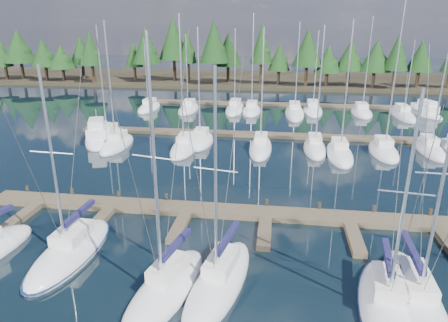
# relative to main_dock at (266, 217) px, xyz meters

# --- Properties ---
(ground) EXTENTS (260.00, 260.00, 0.00)m
(ground) POSITION_rel_main_dock_xyz_m (0.00, 12.64, -0.20)
(ground) COLOR black
(ground) RESTS_ON ground
(far_shore) EXTENTS (220.00, 30.00, 0.60)m
(far_shore) POSITION_rel_main_dock_xyz_m (0.00, 72.64, 0.10)
(far_shore) COLOR #2F281A
(far_shore) RESTS_ON ground
(main_dock) EXTENTS (44.00, 6.13, 0.90)m
(main_dock) POSITION_rel_main_dock_xyz_m (0.00, 0.00, 0.00)
(main_dock) COLOR brown
(main_dock) RESTS_ON ground
(back_docks) EXTENTS (50.00, 21.80, 0.40)m
(back_docks) POSITION_rel_main_dock_xyz_m (0.00, 32.23, -0.00)
(back_docks) COLOR brown
(back_docks) RESTS_ON ground
(front_sailboat_1) EXTENTS (3.54, 8.93, 12.63)m
(front_sailboat_1) POSITION_rel_main_dock_xyz_m (-11.97, -6.36, 0.07)
(front_sailboat_1) COLOR silver
(front_sailboat_1) RESTS_ON ground
(front_sailboat_2) EXTENTS (4.25, 8.31, 14.37)m
(front_sailboat_2) POSITION_rel_main_dock_xyz_m (-5.04, -9.13, 0.10)
(front_sailboat_2) COLOR silver
(front_sailboat_2) RESTS_ON ground
(front_sailboat_3) EXTENTS (4.09, 9.10, 12.90)m
(front_sailboat_3) POSITION_rel_main_dock_xyz_m (-2.27, -8.18, 0.08)
(front_sailboat_3) COLOR silver
(front_sailboat_3) RESTS_ON ground
(front_sailboat_4) EXTENTS (3.90, 8.91, 12.17)m
(front_sailboat_4) POSITION_rel_main_dock_xyz_m (6.42, -8.90, 0.07)
(front_sailboat_4) COLOR silver
(front_sailboat_4) RESTS_ON ground
(front_sailboat_5) EXTENTS (3.15, 10.07, 13.71)m
(front_sailboat_5) POSITION_rel_main_dock_xyz_m (7.95, -8.45, 0.08)
(front_sailboat_5) COLOR silver
(front_sailboat_5) RESTS_ON ground
(back_sailboat_rows) EXTENTS (44.16, 31.82, 16.63)m
(back_sailboat_rows) POSITION_rel_main_dock_xyz_m (0.53, 27.36, 0.06)
(back_sailboat_rows) COLOR silver
(back_sailboat_rows) RESTS_ON ground
(motor_yacht_left) EXTENTS (6.17, 9.60, 4.56)m
(motor_yacht_left) POSITION_rel_main_dock_xyz_m (-21.14, 17.88, 0.30)
(motor_yacht_left) COLOR silver
(motor_yacht_left) RESTS_ON ground
(motor_yacht_right) EXTENTS (5.16, 8.17, 3.86)m
(motor_yacht_right) POSITION_rel_main_dock_xyz_m (23.21, 38.24, 0.23)
(motor_yacht_right) COLOR silver
(motor_yacht_right) RESTS_ON ground
(tree_line) EXTENTS (184.45, 11.69, 14.34)m
(tree_line) POSITION_rel_main_dock_xyz_m (-3.63, 62.96, 7.27)
(tree_line) COLOR black
(tree_line) RESTS_ON far_shore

